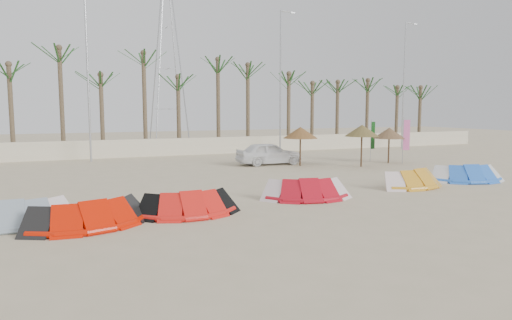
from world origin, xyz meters
name	(u,v)px	position (x,y,z in m)	size (l,w,h in m)	color
ground	(330,220)	(0.00, 0.00, 0.00)	(120.00, 120.00, 0.00)	tan
boundary_wall	(173,147)	(0.00, 22.00, 0.65)	(60.00, 0.30, 1.30)	beige
palm_line	(176,71)	(0.67, 23.50, 6.44)	(52.00, 4.00, 7.70)	brown
lamp_b	(88,74)	(-5.96, 20.00, 5.77)	(1.25, 0.14, 11.00)	#A5A8AD
lamp_c	(281,80)	(8.04, 20.00, 5.77)	(1.25, 0.14, 11.00)	#A5A8AD
lamp_d	(404,83)	(20.04, 20.00, 5.77)	(1.25, 0.14, 11.00)	#A5A8AD
pylon	(170,149)	(1.00, 28.00, 0.00)	(3.00, 3.00, 14.00)	#A5A8AD
kite_grey	(12,211)	(-9.19, 3.32, 0.42)	(3.52, 1.58, 0.90)	gray
kite_red_left	(89,211)	(-7.04, 2.35, 0.42)	(3.98, 2.42, 0.90)	red
kite_red_mid	(187,201)	(-3.94, 2.66, 0.42)	(3.36, 1.58, 0.90)	red
kite_red_right	(303,187)	(0.97, 3.54, 0.42)	(3.65, 2.17, 0.90)	#B20D1B
kite_orange	(409,177)	(6.81, 4.15, 0.42)	(3.79, 2.29, 0.90)	orange
kite_blue	(463,172)	(10.31, 4.32, 0.42)	(3.80, 2.39, 0.90)	blue
parasol_left	(300,133)	(5.77, 12.62, 2.06)	(2.13, 2.13, 2.41)	#4C331E
parasol_mid	(362,131)	(8.99, 10.78, 2.20)	(2.09, 2.09, 2.56)	#4C331E
parasol_right	(389,133)	(11.84, 11.76, 1.95)	(2.04, 2.04, 2.30)	#4C331E
flag_pink	(405,136)	(12.58, 11.09, 1.76)	(0.44, 0.17, 2.98)	#A5A8AD
flag_green	(373,137)	(11.48, 12.97, 1.66)	(0.44, 0.13, 2.81)	#A5A8AD
car	(269,153)	(4.28, 13.97, 0.71)	(1.68, 4.17, 1.42)	white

